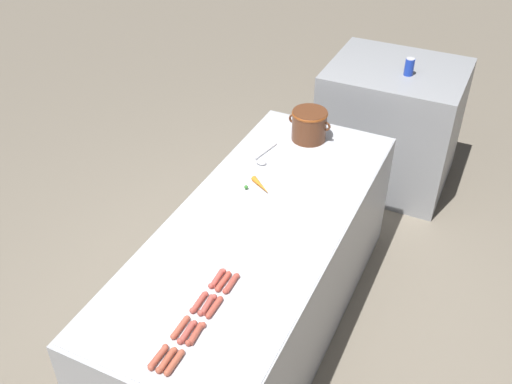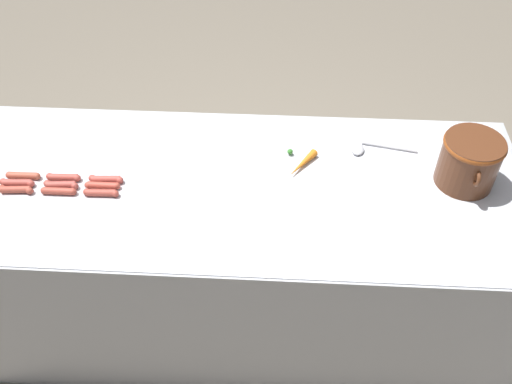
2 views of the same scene
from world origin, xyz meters
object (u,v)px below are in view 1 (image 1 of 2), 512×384
hot_dog_8 (174,363)px  hot_dog_5 (187,332)px  carrot (260,186)px  hot_dog_7 (223,281)px  soda_can (409,67)px  hot_dog_9 (196,334)px  serving_spoon (263,159)px  hot_dog_11 (231,283)px  hot_dog_6 (207,305)px  hot_dog_3 (217,278)px  hot_dog_0 (158,357)px  bean_pot (309,124)px  hot_dog_4 (167,360)px  hot_dog_1 (180,327)px  back_cabinet (390,125)px  hot_dog_10 (214,307)px  hot_dog_2 (199,302)px

hot_dog_8 → hot_dog_5: bearing=102.2°
hot_dog_8 → carrot: (-0.20, 1.23, 0.00)m
hot_dog_7 → soda_can: size_ratio=1.08×
hot_dog_9 → serving_spoon: 1.37m
hot_dog_8 → hot_dog_11: (0.00, 0.48, 0.00)m
hot_dog_6 → serving_spoon: size_ratio=0.50×
hot_dog_5 → hot_dog_8: same height
hot_dog_3 → hot_dog_5: 0.33m
hot_dog_0 → hot_dog_11: 0.49m
hot_dog_8 → hot_dog_3: bearing=98.3°
bean_pot → hot_dog_4: bearing=-86.5°
hot_dog_7 → hot_dog_8: 0.48m
hot_dog_7 → serving_spoon: size_ratio=0.50×
serving_spoon → hot_dog_3: bearing=-76.7°
hot_dog_1 → hot_dog_9: same height
back_cabinet → hot_dog_0: bearing=-94.7°
hot_dog_0 → hot_dog_6: size_ratio=1.00×
hot_dog_9 → hot_dog_10: size_ratio=1.00×
back_cabinet → hot_dog_3: bearing=-95.6°
hot_dog_7 → hot_dog_2: bearing=-102.8°
hot_dog_4 → hot_dog_1: bearing=103.0°
hot_dog_9 → hot_dog_1: bearing=178.7°
hot_dog_8 → hot_dog_2: bearing=102.7°
hot_dog_9 → hot_dog_11: same height
bean_pot → hot_dog_11: bearing=-83.6°
hot_dog_2 → hot_dog_5: size_ratio=1.00×
hot_dog_6 → hot_dog_11: same height
hot_dog_4 → hot_dog_2: bearing=96.7°
hot_dog_6 → hot_dog_8: 0.32m
hot_dog_6 → hot_dog_11: (0.03, 0.16, 0.00)m
hot_dog_3 → hot_dog_10: bearing=-65.5°
hot_dog_1 → soda_can: (0.32, 2.59, 0.19)m
hot_dog_0 → carrot: bearing=95.9°
hot_dog_4 → carrot: 1.24m
carrot → back_cabinet: bearing=77.3°
hot_dog_9 → carrot: bearing=100.8°
hot_dog_7 → hot_dog_11: (0.04, 0.00, 0.00)m
hot_dog_11 → serving_spoon: (-0.31, 1.01, -0.01)m
hot_dog_2 → soda_can: size_ratio=1.08×
bean_pot → hot_dog_1: bearing=-87.4°
hot_dog_6 → soda_can: bearing=83.4°
back_cabinet → hot_dog_4: bearing=-94.0°
hot_dog_7 → bean_pot: 1.37m
back_cabinet → bean_pot: (-0.31, -1.00, 0.46)m
hot_dog_3 → hot_dog_8: size_ratio=1.00×
bean_pot → carrot: size_ratio=1.75×
hot_dog_5 → soda_can: bearing=83.8°
hot_dog_3 → hot_dog_7: (0.03, -0.01, 0.00)m
hot_dog_5 → hot_dog_6: size_ratio=1.00×
hot_dog_9 → hot_dog_11: 0.32m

